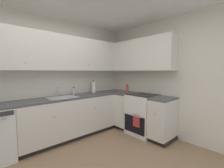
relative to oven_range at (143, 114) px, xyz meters
The scene contains 14 objects.
wall_back 2.32m from the oven_range, 144.25° to the left, with size 4.19×0.05×2.58m, color silver.
wall_right 1.00m from the oven_range, 56.80° to the right, with size 0.05×3.52×2.58m, color silver.
lower_cabinets_back 1.66m from the oven_range, 145.13° to the left, with size 2.08×0.62×0.87m.
countertop_back 1.71m from the oven_range, 145.26° to the left, with size 3.28×0.60×0.04m, color #4C4C51.
lower_cabinets_right 0.06m from the oven_range, 105.83° to the right, with size 0.62×1.34×0.87m.
countertop_right 0.43m from the oven_range, 108.51° to the right, with size 0.60×1.34×0.03m.
oven_range is the anchor object (origin of this frame).
upper_cabinets_back 2.32m from the oven_range, 144.53° to the left, with size 2.96×0.34×0.74m.
upper_cabinets_right 1.41m from the oven_range, 67.68° to the left, with size 0.32×1.89×0.74m.
sink 1.82m from the oven_range, 149.09° to the left, with size 0.58×0.40×0.10m.
faucet 1.97m from the oven_range, 143.63° to the left, with size 0.07×0.16×0.20m.
soap_bottle 1.70m from the oven_range, 135.82° to the left, with size 0.05×0.05×0.18m.
paper_towel_roll 1.39m from the oven_range, 118.87° to the left, with size 0.11×0.11×0.33m.
oil_bottle 0.72m from the oven_range, 92.18° to the left, with size 0.07×0.07×0.21m.
Camera 1 is at (-1.07, -1.56, 1.44)m, focal length 24.03 mm.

